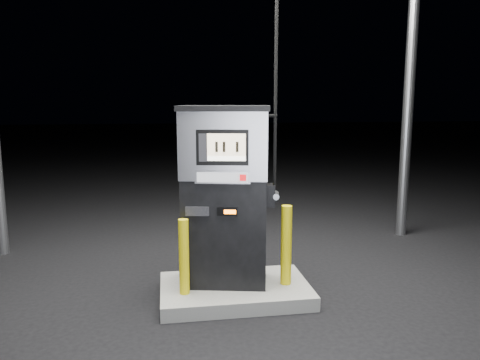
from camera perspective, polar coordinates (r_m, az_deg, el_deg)
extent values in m
plane|color=black|center=(5.26, -0.62, -14.11)|extent=(80.00, 80.00, 0.00)
cube|color=slate|center=(5.23, -0.62, -13.36)|extent=(1.60, 1.00, 0.15)
cylinder|color=gray|center=(7.72, 19.91, 10.04)|extent=(0.16, 0.16, 4.50)
cube|color=black|center=(5.09, -1.84, -6.18)|extent=(0.97, 0.69, 1.17)
cube|color=#A5A5AC|center=(4.92, -1.90, 4.34)|extent=(1.00, 0.71, 0.70)
cube|color=black|center=(4.90, -1.92, 8.74)|extent=(1.04, 0.75, 0.06)
cube|color=black|center=(4.65, -2.17, 3.97)|extent=(0.52, 0.14, 0.35)
cube|color=beige|center=(4.63, -1.67, 4.30)|extent=(0.37, 0.08, 0.22)
cube|color=white|center=(4.64, -1.66, 2.63)|extent=(0.37, 0.08, 0.05)
cube|color=#A5A5AC|center=(4.69, -2.15, 0.34)|extent=(0.55, 0.14, 0.13)
cube|color=#94969B|center=(4.67, -2.16, 0.31)|extent=(0.50, 0.11, 0.10)
cube|color=red|center=(4.66, 0.35, 0.28)|extent=(0.06, 0.02, 0.07)
cube|color=black|center=(4.76, -1.56, -3.88)|extent=(0.20, 0.06, 0.08)
cube|color=orange|center=(4.75, -1.23, -3.91)|extent=(0.12, 0.03, 0.04)
cube|color=black|center=(4.79, -5.24, -3.82)|extent=(0.24, 0.07, 0.09)
cube|color=black|center=(4.98, 3.76, -1.85)|extent=(0.13, 0.18, 0.23)
cylinder|color=gray|center=(4.98, 4.41, -1.86)|extent=(0.11, 0.21, 0.07)
cylinder|color=black|center=(4.87, 4.44, 16.30)|extent=(0.04, 0.04, 2.89)
cylinder|color=yellow|center=(4.88, -6.85, -9.28)|extent=(0.12, 0.12, 0.79)
cylinder|color=yellow|center=(5.10, 5.65, -7.91)|extent=(0.13, 0.13, 0.87)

